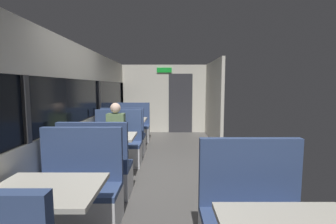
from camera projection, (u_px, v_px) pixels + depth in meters
name	position (u px, v px, depth m)	size (l,w,h in m)	color
ground_plane	(161.00, 178.00, 4.15)	(3.30, 9.20, 0.02)	#514F4C
carriage_window_panel_left	(74.00, 114.00, 4.04)	(0.09, 8.48, 2.30)	beige
carriage_end_bulkhead	(166.00, 99.00, 8.20)	(2.90, 0.11, 2.30)	beige
carriage_aisle_panel_right	(213.00, 101.00, 7.01)	(0.08, 2.40, 2.30)	beige
dining_table_near_window	(46.00, 199.00, 2.01)	(0.90, 0.70, 0.74)	#9E9EA3
bench_near_window_facing_entry	(79.00, 196.00, 2.74)	(0.95, 0.50, 1.10)	silver
dining_table_mid_window	(109.00, 141.00, 4.12)	(0.90, 0.70, 0.74)	#9E9EA3
bench_mid_window_facing_end	(97.00, 173.00, 3.46)	(0.95, 0.50, 1.10)	silver
bench_mid_window_facing_entry	(118.00, 148.00, 4.85)	(0.95, 0.50, 1.10)	silver
dining_table_far_window	(129.00, 123.00, 6.23)	(0.90, 0.70, 0.74)	#9E9EA3
bench_far_window_facing_end	(124.00, 140.00, 5.57)	(0.95, 0.50, 1.10)	silver
bench_far_window_facing_entry	(133.00, 130.00, 6.96)	(0.95, 0.50, 1.10)	silver
seated_passenger	(117.00, 139.00, 4.75)	(0.47, 0.55, 1.26)	#26262D
coffee_cup_primary	(127.00, 117.00, 6.31)	(0.07, 0.07, 0.09)	#26598C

